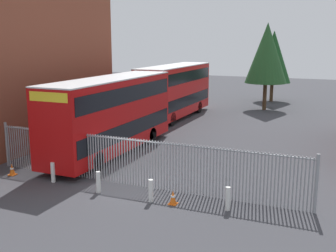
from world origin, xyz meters
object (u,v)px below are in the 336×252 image
Objects in this scene: bollard_center_front at (98,182)px; bollard_far_right at (228,199)px; double_decker_bus_behind_fence_right at (175,89)px; double_decker_bus_near_gate at (111,112)px; traffic_cone_by_gate at (12,169)px; bollard_near_left at (53,172)px; bollard_near_right at (151,191)px; traffic_cone_mid_forecourt at (173,197)px.

bollard_center_front is 1.00× the size of bollard_far_right.
bollard_far_right is at bearing -61.69° from double_decker_bus_behind_fence_right.
double_decker_bus_near_gate is 18.32× the size of traffic_cone_by_gate.
double_decker_bus_near_gate is 11.38× the size of bollard_far_right.
bollard_far_right is at bearing 0.18° from bollard_near_left.
double_decker_bus_near_gate is at bearing 65.60° from traffic_cone_by_gate.
double_decker_bus_near_gate is at bearing 90.52° from bollard_near_left.
double_decker_bus_behind_fence_right is 11.38× the size of bollard_center_front.
bollard_far_right is at bearing 0.03° from traffic_cone_by_gate.
double_decker_bus_near_gate reaches higher than bollard_far_right.
bollard_far_right is at bearing -32.73° from double_decker_bus_near_gate.
bollard_center_front reaches higher than traffic_cone_by_gate.
double_decker_bus_behind_fence_right is 17.54m from bollard_near_left.
bollard_near_right is (6.24, -17.78, -1.95)m from double_decker_bus_behind_fence_right.
bollard_far_right is (3.12, 0.40, 0.00)m from bollard_near_right.
double_decker_bus_near_gate and double_decker_bus_behind_fence_right have the same top height.
bollard_far_right is 1.61× the size of traffic_cone_mid_forecourt.
double_decker_bus_behind_fence_right is 11.38× the size of bollard_far_right.
bollard_far_right is (8.36, 0.03, 0.00)m from bollard_near_left.
double_decker_bus_behind_fence_right is at bearing 118.31° from bollard_far_right.
double_decker_bus_behind_fence_right reaches higher than bollard_near_right.
bollard_center_front is 3.49m from traffic_cone_mid_forecourt.
bollard_far_right is (5.67, 0.36, 0.00)m from bollard_center_front.
bollard_near_right is at bearing -2.90° from traffic_cone_by_gate.
bollard_center_front is 1.00× the size of bollard_near_right.
bollard_center_front is (2.69, -0.33, 0.00)m from bollard_near_left.
bollard_near_left is (0.05, -5.43, -1.95)m from double_decker_bus_near_gate.
double_decker_bus_near_gate is 1.00× the size of double_decker_bus_behind_fence_right.
bollard_near_left is at bearing -0.46° from traffic_cone_by_gate.
double_decker_bus_behind_fence_right reaches higher than bollard_center_front.
double_decker_bus_near_gate is 8.09m from bollard_near_right.
bollard_near_left is 2.51m from traffic_cone_by_gate.
double_decker_bus_near_gate reaches higher than bollard_near_right.
bollard_far_right is 2.22m from traffic_cone_mid_forecourt.
bollard_near_right is (5.29, -5.81, -1.95)m from double_decker_bus_near_gate.
double_decker_bus_near_gate is 11.38× the size of bollard_center_front.
bollard_near_left is at bearing 177.57° from traffic_cone_mid_forecourt.
bollard_near_left and bollard_far_right have the same top height.
traffic_cone_mid_forecourt is (6.22, -5.70, -2.13)m from double_decker_bus_near_gate.
bollard_near_left is (1.00, -17.41, -1.95)m from double_decker_bus_behind_fence_right.
double_decker_bus_behind_fence_right reaches higher than bollard_near_left.
traffic_cone_by_gate is (-5.20, 0.35, -0.19)m from bollard_center_front.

